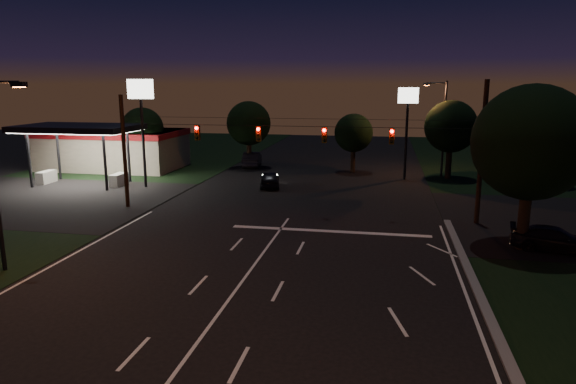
% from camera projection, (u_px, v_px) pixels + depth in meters
% --- Properties ---
extents(ground, '(140.00, 140.00, 0.00)m').
position_uv_depth(ground, '(223.00, 307.00, 20.44)').
color(ground, black).
rests_on(ground, ground).
extents(cross_street_left, '(20.00, 16.00, 0.02)m').
position_uv_depth(cross_street_left, '(38.00, 199.00, 39.46)').
color(cross_street_left, black).
rests_on(cross_street_left, ground).
extents(stop_bar, '(12.00, 0.50, 0.01)m').
position_uv_depth(stop_bar, '(329.00, 231.00, 30.95)').
color(stop_bar, silver).
rests_on(stop_bar, ground).
extents(utility_pole_right, '(0.30, 0.30, 9.00)m').
position_uv_depth(utility_pole_right, '(476.00, 223.00, 32.68)').
color(utility_pole_right, black).
rests_on(utility_pole_right, ground).
extents(utility_pole_left, '(0.28, 0.28, 8.00)m').
position_uv_depth(utility_pole_left, '(128.00, 207.00, 37.04)').
color(utility_pole_left, black).
rests_on(utility_pole_left, ground).
extents(signal_span, '(24.00, 0.40, 1.56)m').
position_uv_depth(signal_span, '(291.00, 134.00, 33.69)').
color(signal_span, black).
rests_on(signal_span, ground).
extents(gas_station, '(14.20, 16.10, 5.25)m').
position_uv_depth(gas_station, '(111.00, 146.00, 53.14)').
color(gas_station, gray).
rests_on(gas_station, ground).
extents(pole_sign_left_near, '(2.20, 0.30, 9.10)m').
position_uv_depth(pole_sign_left_near, '(141.00, 105.00, 42.70)').
color(pole_sign_left_near, black).
rests_on(pole_sign_left_near, ground).
extents(pole_sign_right, '(1.80, 0.30, 8.40)m').
position_uv_depth(pole_sign_right, '(407.00, 112.00, 46.54)').
color(pole_sign_right, black).
rests_on(pole_sign_right, ground).
extents(street_light_right_far, '(2.20, 0.35, 9.00)m').
position_uv_depth(street_light_right_far, '(441.00, 122.00, 48.08)').
color(street_light_right_far, black).
rests_on(street_light_right_far, ground).
extents(tree_right_near, '(6.00, 6.00, 8.76)m').
position_uv_depth(tree_right_near, '(531.00, 144.00, 26.58)').
color(tree_right_near, black).
rests_on(tree_right_near, ground).
extents(tree_far_a, '(4.20, 4.20, 6.42)m').
position_uv_depth(tree_far_a, '(143.00, 129.00, 51.78)').
color(tree_far_a, black).
rests_on(tree_far_a, ground).
extents(tree_far_b, '(4.60, 4.60, 6.98)m').
position_uv_depth(tree_far_b, '(249.00, 124.00, 53.75)').
color(tree_far_b, black).
rests_on(tree_far_b, ground).
extents(tree_far_c, '(3.80, 3.80, 5.86)m').
position_uv_depth(tree_far_c, '(354.00, 133.00, 50.91)').
color(tree_far_c, black).
rests_on(tree_far_c, ground).
extents(tree_far_d, '(4.80, 4.80, 7.30)m').
position_uv_depth(tree_far_d, '(451.00, 127.00, 47.19)').
color(tree_far_d, black).
rests_on(tree_far_d, ground).
extents(tree_far_e, '(4.00, 4.00, 6.18)m').
position_uv_depth(tree_far_e, '(550.00, 139.00, 43.94)').
color(tree_far_e, black).
rests_on(tree_far_e, ground).
extents(car_oncoming_a, '(2.47, 4.35, 1.40)m').
position_uv_depth(car_oncoming_a, '(270.00, 179.00, 44.06)').
color(car_oncoming_a, black).
rests_on(car_oncoming_a, ground).
extents(car_oncoming_b, '(2.37, 5.01, 1.59)m').
position_uv_depth(car_oncoming_b, '(252.00, 159.00, 55.15)').
color(car_oncoming_b, black).
rests_on(car_oncoming_b, ground).
extents(car_cross, '(4.73, 2.70, 1.29)m').
position_uv_depth(car_cross, '(555.00, 239.00, 27.17)').
color(car_cross, black).
rests_on(car_cross, ground).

